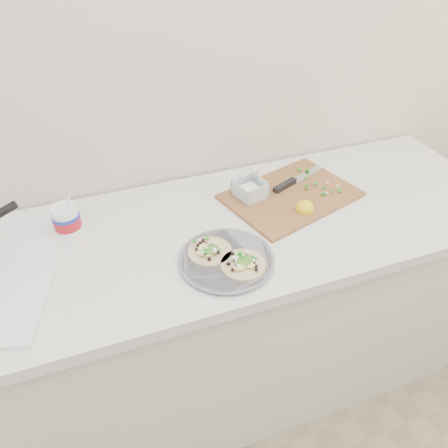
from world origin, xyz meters
name	(u,v)px	position (x,y,z in m)	size (l,w,h in m)	color
counter	(166,331)	(0.00, 1.43, 0.45)	(2.44, 0.66, 0.90)	silver
taco_plate	(226,258)	(0.18, 1.26, 0.92)	(0.28, 0.28, 0.04)	slate
tub	(67,217)	(-0.24, 1.56, 0.96)	(0.09, 0.09, 0.19)	white
cutboard	(288,192)	(0.50, 1.50, 0.92)	(0.51, 0.42, 0.07)	brown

